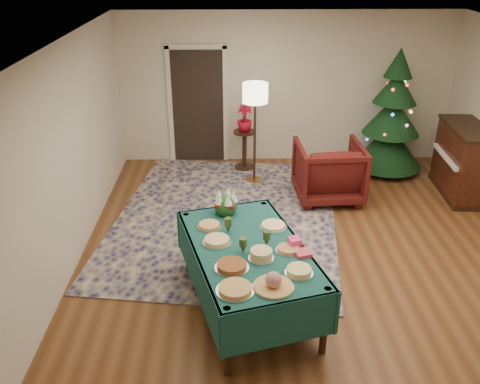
{
  "coord_description": "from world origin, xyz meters",
  "views": [
    {
      "loc": [
        -1.04,
        -5.48,
        3.69
      ],
      "look_at": [
        -0.91,
        0.02,
        0.99
      ],
      "focal_mm": 38.0,
      "sensor_mm": 36.0,
      "label": 1
    }
  ],
  "objects_px": {
    "side_table": "(244,151)",
    "potted_plant": "(244,124)",
    "buffet_table": "(248,259)",
    "floor_lamp": "(255,99)",
    "christmas_tree": "(392,118)",
    "armchair": "(329,169)",
    "piano": "(463,162)",
    "gift_box": "(295,242)"
  },
  "relations": [
    {
      "from": "side_table",
      "to": "potted_plant",
      "type": "distance_m",
      "value": 0.5
    },
    {
      "from": "buffet_table",
      "to": "side_table",
      "type": "xyz_separation_m",
      "value": [
        0.08,
        3.92,
        -0.28
      ]
    },
    {
      "from": "floor_lamp",
      "to": "christmas_tree",
      "type": "bearing_deg",
      "value": 9.66
    },
    {
      "from": "buffet_table",
      "to": "floor_lamp",
      "type": "relative_size",
      "value": 1.33
    },
    {
      "from": "armchair",
      "to": "potted_plant",
      "type": "xyz_separation_m",
      "value": [
        -1.29,
        1.24,
        0.33
      ]
    },
    {
      "from": "buffet_table",
      "to": "piano",
      "type": "height_order",
      "value": "piano"
    },
    {
      "from": "side_table",
      "to": "floor_lamp",
      "type": "bearing_deg",
      "value": -74.45
    },
    {
      "from": "buffet_table",
      "to": "side_table",
      "type": "relative_size",
      "value": 3.17
    },
    {
      "from": "side_table",
      "to": "gift_box",
      "type": "bearing_deg",
      "value": -84.01
    },
    {
      "from": "side_table",
      "to": "potted_plant",
      "type": "relative_size",
      "value": 1.52
    },
    {
      "from": "buffet_table",
      "to": "armchair",
      "type": "distance_m",
      "value": 3.02
    },
    {
      "from": "potted_plant",
      "to": "piano",
      "type": "bearing_deg",
      "value": -17.75
    },
    {
      "from": "gift_box",
      "to": "floor_lamp",
      "type": "height_order",
      "value": "floor_lamp"
    },
    {
      "from": "buffet_table",
      "to": "floor_lamp",
      "type": "xyz_separation_m",
      "value": [
        0.23,
        3.37,
        0.81
      ]
    },
    {
      "from": "armchair",
      "to": "christmas_tree",
      "type": "relative_size",
      "value": 0.47
    },
    {
      "from": "floor_lamp",
      "to": "potted_plant",
      "type": "distance_m",
      "value": 0.83
    },
    {
      "from": "christmas_tree",
      "to": "piano",
      "type": "distance_m",
      "value": 1.4
    },
    {
      "from": "floor_lamp",
      "to": "side_table",
      "type": "xyz_separation_m",
      "value": [
        -0.15,
        0.55,
        -1.1
      ]
    },
    {
      "from": "side_table",
      "to": "piano",
      "type": "height_order",
      "value": "piano"
    },
    {
      "from": "gift_box",
      "to": "piano",
      "type": "distance_m",
      "value": 4.17
    },
    {
      "from": "side_table",
      "to": "potted_plant",
      "type": "xyz_separation_m",
      "value": [
        0.0,
        -0.0,
        0.5
      ]
    },
    {
      "from": "armchair",
      "to": "side_table",
      "type": "height_order",
      "value": "armchair"
    },
    {
      "from": "side_table",
      "to": "piano",
      "type": "xyz_separation_m",
      "value": [
        3.47,
        -1.11,
        0.21
      ]
    },
    {
      "from": "potted_plant",
      "to": "christmas_tree",
      "type": "height_order",
      "value": "christmas_tree"
    },
    {
      "from": "gift_box",
      "to": "side_table",
      "type": "xyz_separation_m",
      "value": [
        -0.41,
        3.93,
        -0.49
      ]
    },
    {
      "from": "side_table",
      "to": "piano",
      "type": "distance_m",
      "value": 3.65
    },
    {
      "from": "armchair",
      "to": "floor_lamp",
      "type": "distance_m",
      "value": 1.62
    },
    {
      "from": "floor_lamp",
      "to": "potted_plant",
      "type": "bearing_deg",
      "value": 105.55
    },
    {
      "from": "buffet_table",
      "to": "potted_plant",
      "type": "bearing_deg",
      "value": 88.85
    },
    {
      "from": "buffet_table",
      "to": "side_table",
      "type": "height_order",
      "value": "buffet_table"
    },
    {
      "from": "floor_lamp",
      "to": "christmas_tree",
      "type": "relative_size",
      "value": 0.78
    },
    {
      "from": "buffet_table",
      "to": "armchair",
      "type": "height_order",
      "value": "armchair"
    },
    {
      "from": "armchair",
      "to": "side_table",
      "type": "xyz_separation_m",
      "value": [
        -1.29,
        1.24,
        -0.17
      ]
    },
    {
      "from": "buffet_table",
      "to": "potted_plant",
      "type": "height_order",
      "value": "potted_plant"
    },
    {
      "from": "floor_lamp",
      "to": "christmas_tree",
      "type": "distance_m",
      "value": 2.48
    },
    {
      "from": "buffet_table",
      "to": "gift_box",
      "type": "distance_m",
      "value": 0.53
    },
    {
      "from": "floor_lamp",
      "to": "buffet_table",
      "type": "bearing_deg",
      "value": -93.92
    },
    {
      "from": "piano",
      "to": "gift_box",
      "type": "bearing_deg",
      "value": -137.31
    },
    {
      "from": "piano",
      "to": "christmas_tree",
      "type": "bearing_deg",
      "value": 133.52
    },
    {
      "from": "floor_lamp",
      "to": "side_table",
      "type": "distance_m",
      "value": 1.24
    },
    {
      "from": "armchair",
      "to": "piano",
      "type": "distance_m",
      "value": 2.19
    },
    {
      "from": "gift_box",
      "to": "potted_plant",
      "type": "bearing_deg",
      "value": 95.99
    }
  ]
}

